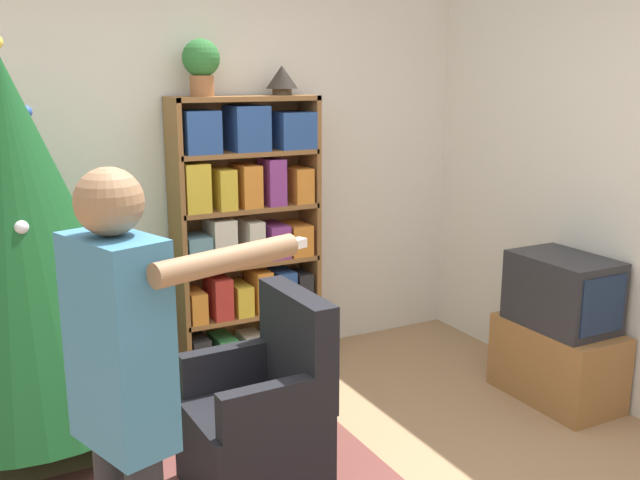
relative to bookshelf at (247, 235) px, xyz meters
name	(u,v)px	position (x,y,z in m)	size (l,w,h in m)	color
wall_back	(160,170)	(-0.48, 0.22, 0.41)	(8.00, 0.10, 2.60)	silver
bookshelf	(247,235)	(0.00, 0.00, 0.00)	(0.92, 0.29, 1.75)	brown
tv_stand	(557,362)	(1.42, -1.27, -0.66)	(0.41, 0.72, 0.45)	#996638
television	(563,292)	(1.42, -1.27, -0.23)	(0.39, 0.58, 0.41)	#28282D
game_remote	(573,339)	(1.29, -1.49, -0.42)	(0.04, 0.12, 0.02)	white
christmas_tree	(15,235)	(-1.37, -0.35, 0.21)	(1.40, 1.40, 2.05)	#4C3323
armchair	(261,423)	(-0.48, -1.32, -0.56)	(0.58, 0.57, 0.92)	black
standing_person	(125,396)	(-1.24, -2.14, 0.08)	(0.71, 0.45, 1.64)	#232328
potted_plant	(201,63)	(-0.26, 0.01, 1.05)	(0.22, 0.22, 0.33)	#935B38
table_lamp	(282,78)	(0.26, 0.01, 0.96)	(0.20, 0.20, 0.18)	#473828
book_pile_near_tree	(145,439)	(-0.88, -0.71, -0.84)	(0.23, 0.18, 0.09)	#843889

